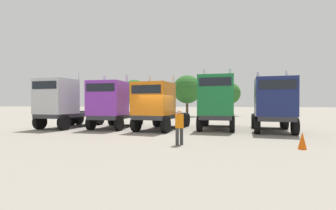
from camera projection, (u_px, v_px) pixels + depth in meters
name	position (u px, v px, depth m)	size (l,w,h in m)	color
ground	(158.00, 133.00, 16.42)	(200.00, 200.00, 0.00)	gray
semi_truck_silver	(62.00, 103.00, 19.35)	(3.38, 6.15, 4.38)	#333338
semi_truck_purple	(111.00, 104.00, 19.07)	(2.85, 6.15, 4.19)	#333338
semi_truck_orange	(157.00, 105.00, 17.89)	(3.73, 6.39, 4.00)	#333338
semi_truck_green	(217.00, 103.00, 18.14)	(3.14, 6.44, 4.51)	#333338
semi_truck_navy	(274.00, 104.00, 16.72)	(3.31, 6.21, 4.22)	#333338
visitor_in_hivis	(179.00, 125.00, 11.74)	(0.56, 0.56, 1.67)	#373737
traffic_cone_near	(302.00, 141.00, 10.70)	(0.36, 0.36, 0.75)	#F2590C
oak_far_left	(135.00, 92.00, 34.78)	(3.47, 3.47, 5.22)	#4C3823
oak_far_centre	(187.00, 89.00, 36.18)	(4.12, 4.12, 6.00)	#4C3823
oak_far_right	(230.00, 93.00, 38.13)	(3.27, 3.27, 5.06)	#4C3823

